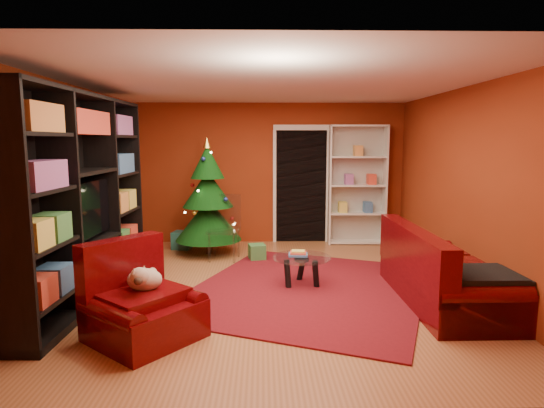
{
  "coord_description": "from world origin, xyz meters",
  "views": [
    {
      "loc": [
        -0.14,
        -5.74,
        1.91
      ],
      "look_at": [
        0.0,
        0.4,
        1.05
      ],
      "focal_mm": 30.0,
      "sensor_mm": 36.0,
      "label": 1
    }
  ],
  "objects_px": {
    "gift_box_green": "(257,252)",
    "coffee_table": "(302,271)",
    "christmas_tree": "(208,198)",
    "dog": "(145,280)",
    "gift_box_teal": "(182,240)",
    "white_bookshelf": "(357,185)",
    "gift_box_red": "(215,238)",
    "armchair": "(144,301)",
    "media_unit": "(82,199)",
    "acrylic_chair": "(224,231)",
    "sofa": "(445,265)",
    "rug": "(308,289)"
  },
  "relations": [
    {
      "from": "gift_box_green",
      "to": "coffee_table",
      "type": "height_order",
      "value": "coffee_table"
    },
    {
      "from": "christmas_tree",
      "to": "dog",
      "type": "xyz_separation_m",
      "value": [
        -0.24,
        -3.29,
        -0.39
      ]
    },
    {
      "from": "gift_box_teal",
      "to": "gift_box_green",
      "type": "xyz_separation_m",
      "value": [
        1.34,
        -0.8,
        -0.03
      ]
    },
    {
      "from": "christmas_tree",
      "to": "white_bookshelf",
      "type": "bearing_deg",
      "value": 15.44
    },
    {
      "from": "gift_box_red",
      "to": "armchair",
      "type": "bearing_deg",
      "value": -93.49
    },
    {
      "from": "media_unit",
      "to": "white_bookshelf",
      "type": "relative_size",
      "value": 1.42
    },
    {
      "from": "acrylic_chair",
      "to": "media_unit",
      "type": "bearing_deg",
      "value": -123.44
    },
    {
      "from": "gift_box_teal",
      "to": "coffee_table",
      "type": "bearing_deg",
      "value": -47.68
    },
    {
      "from": "sofa",
      "to": "christmas_tree",
      "type": "bearing_deg",
      "value": 51.53
    },
    {
      "from": "white_bookshelf",
      "to": "sofa",
      "type": "bearing_deg",
      "value": -80.86
    },
    {
      "from": "rug",
      "to": "gift_box_teal",
      "type": "bearing_deg",
      "value": 131.34
    },
    {
      "from": "media_unit",
      "to": "gift_box_red",
      "type": "xyz_separation_m",
      "value": [
        1.25,
        2.94,
        -1.12
      ]
    },
    {
      "from": "gift_box_red",
      "to": "dog",
      "type": "bearing_deg",
      "value": -93.63
    },
    {
      "from": "media_unit",
      "to": "sofa",
      "type": "height_order",
      "value": "media_unit"
    },
    {
      "from": "rug",
      "to": "sofa",
      "type": "xyz_separation_m",
      "value": [
        1.57,
        -0.5,
        0.45
      ]
    },
    {
      "from": "media_unit",
      "to": "dog",
      "type": "xyz_separation_m",
      "value": [
        1.0,
        -1.1,
        -0.65
      ]
    },
    {
      "from": "gift_box_green",
      "to": "gift_box_red",
      "type": "relative_size",
      "value": 1.25
    },
    {
      "from": "gift_box_red",
      "to": "dog",
      "type": "relative_size",
      "value": 0.5
    },
    {
      "from": "christmas_tree",
      "to": "sofa",
      "type": "distance_m",
      "value": 3.94
    },
    {
      "from": "media_unit",
      "to": "christmas_tree",
      "type": "bearing_deg",
      "value": 62.25
    },
    {
      "from": "gift_box_green",
      "to": "gift_box_red",
      "type": "bearing_deg",
      "value": 124.1
    },
    {
      "from": "gift_box_green",
      "to": "white_bookshelf",
      "type": "distance_m",
      "value": 2.38
    },
    {
      "from": "dog",
      "to": "coffee_table",
      "type": "distance_m",
      "value": 2.28
    },
    {
      "from": "sofa",
      "to": "gift_box_teal",
      "type": "bearing_deg",
      "value": 51.91
    },
    {
      "from": "rug",
      "to": "armchair",
      "type": "xyz_separation_m",
      "value": [
        -1.73,
        -1.44,
        0.37
      ]
    },
    {
      "from": "gift_box_red",
      "to": "sofa",
      "type": "distance_m",
      "value": 4.41
    },
    {
      "from": "gift_box_teal",
      "to": "sofa",
      "type": "height_order",
      "value": "sofa"
    },
    {
      "from": "white_bookshelf",
      "to": "sofa",
      "type": "xyz_separation_m",
      "value": [
        0.4,
        -3.16,
        -0.64
      ]
    },
    {
      "from": "gift_box_green",
      "to": "sofa",
      "type": "height_order",
      "value": "sofa"
    },
    {
      "from": "gift_box_teal",
      "to": "dog",
      "type": "height_order",
      "value": "dog"
    },
    {
      "from": "sofa",
      "to": "dog",
      "type": "bearing_deg",
      "value": 104.58
    },
    {
      "from": "media_unit",
      "to": "sofa",
      "type": "relative_size",
      "value": 1.5
    },
    {
      "from": "media_unit",
      "to": "dog",
      "type": "bearing_deg",
      "value": -46.2
    },
    {
      "from": "rug",
      "to": "sofa",
      "type": "distance_m",
      "value": 1.7
    },
    {
      "from": "christmas_tree",
      "to": "gift_box_teal",
      "type": "relative_size",
      "value": 6.43
    },
    {
      "from": "gift_box_teal",
      "to": "gift_box_red",
      "type": "distance_m",
      "value": 0.67
    },
    {
      "from": "white_bookshelf",
      "to": "gift_box_red",
      "type": "bearing_deg",
      "value": -178.51
    },
    {
      "from": "white_bookshelf",
      "to": "christmas_tree",
      "type": "bearing_deg",
      "value": -162.63
    },
    {
      "from": "gift_box_teal",
      "to": "christmas_tree",
      "type": "bearing_deg",
      "value": -35.62
    },
    {
      "from": "gift_box_teal",
      "to": "gift_box_red",
      "type": "bearing_deg",
      "value": 35.45
    },
    {
      "from": "armchair",
      "to": "gift_box_red",
      "type": "bearing_deg",
      "value": 36.57
    },
    {
      "from": "rug",
      "to": "sofa",
      "type": "height_order",
      "value": "sofa"
    },
    {
      "from": "christmas_tree",
      "to": "acrylic_chair",
      "type": "relative_size",
      "value": 2.09
    },
    {
      "from": "christmas_tree",
      "to": "dog",
      "type": "distance_m",
      "value": 3.32
    },
    {
      "from": "gift_box_red",
      "to": "dog",
      "type": "xyz_separation_m",
      "value": [
        -0.26,
        -4.04,
        0.47
      ]
    },
    {
      "from": "white_bookshelf",
      "to": "acrylic_chair",
      "type": "relative_size",
      "value": 2.38
    },
    {
      "from": "christmas_tree",
      "to": "acrylic_chair",
      "type": "distance_m",
      "value": 0.69
    },
    {
      "from": "rug",
      "to": "acrylic_chair",
      "type": "bearing_deg",
      "value": 128.24
    },
    {
      "from": "sofa",
      "to": "acrylic_chair",
      "type": "xyz_separation_m",
      "value": [
        -2.77,
        2.03,
        0.02
      ]
    },
    {
      "from": "dog",
      "to": "acrylic_chair",
      "type": "bearing_deg",
      "value": 29.73
    }
  ]
}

